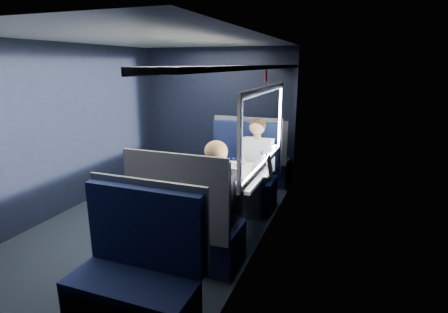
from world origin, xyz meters
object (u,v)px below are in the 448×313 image
(bottle_small, at_px, (262,162))
(woman, at_px, (218,197))
(table, at_px, (234,181))
(seat_row_back, at_px, (136,280))
(seat_bay_far, at_px, (189,228))
(laptop, at_px, (264,169))
(man, at_px, (255,162))
(seat_row_front, at_px, (258,161))
(cup, at_px, (267,164))
(seat_bay_near, at_px, (241,177))

(bottle_small, bearing_deg, woman, -101.35)
(table, distance_m, seat_row_back, 1.82)
(seat_bay_far, xyz_separation_m, woman, (0.25, 0.17, 0.31))
(seat_row_back, bearing_deg, seat_bay_far, 90.00)
(table, relative_size, woman, 0.76)
(table, height_order, laptop, laptop)
(seat_row_back, bearing_deg, man, 84.28)
(seat_bay_far, xyz_separation_m, seat_row_front, (0.00, 2.67, -0.00))
(cup, bearing_deg, seat_bay_far, -109.80)
(man, bearing_deg, seat_bay_near, 147.00)
(woman, distance_m, laptop, 0.89)
(seat_row_back, distance_m, laptop, 2.04)
(table, bearing_deg, seat_row_front, 95.80)
(seat_bay_far, relative_size, woman, 0.95)
(seat_bay_far, distance_m, man, 1.62)
(seat_row_back, xyz_separation_m, cup, (0.47, 2.24, 0.38))
(seat_bay_near, relative_size, cup, 13.43)
(laptop, height_order, bottle_small, bottle_small)
(seat_row_back, bearing_deg, laptop, 75.24)
(table, relative_size, seat_bay_near, 0.79)
(seat_row_back, height_order, cup, seat_row_back)
(woman, distance_m, bottle_small, 1.01)
(bottle_small, relative_size, cup, 2.61)
(seat_bay_near, height_order, seat_row_back, seat_bay_near)
(man, distance_m, woman, 1.41)
(seat_row_back, bearing_deg, table, 84.20)
(laptop, bearing_deg, cup, 96.92)
(table, height_order, seat_bay_far, seat_bay_far)
(seat_row_front, height_order, cup, seat_row_front)
(seat_row_front, height_order, bottle_small, seat_row_front)
(table, height_order, cup, cup)
(seat_bay_near, bearing_deg, man, -33.00)
(man, bearing_deg, seat_row_front, 102.83)
(woman, height_order, bottle_small, woman)
(table, xyz_separation_m, seat_row_front, (-0.18, 1.80, -0.25))
(seat_bay_near, height_order, cup, seat_bay_near)
(seat_bay_near, relative_size, seat_row_front, 1.09)
(seat_bay_near, bearing_deg, bottle_small, -51.95)
(woman, bearing_deg, seat_bay_far, -146.18)
(woman, bearing_deg, seat_row_front, 95.70)
(seat_bay_far, height_order, cup, seat_bay_far)
(seat_row_front, relative_size, laptop, 3.46)
(man, height_order, bottle_small, man)
(laptop, bearing_deg, seat_row_back, -104.76)
(woman, xyz_separation_m, laptop, (0.26, 0.85, 0.08))
(seat_bay_near, relative_size, laptop, 3.75)
(seat_bay_far, xyz_separation_m, laptop, (0.51, 1.01, 0.39))
(bottle_small, bearing_deg, seat_bay_near, 128.05)
(laptop, bearing_deg, bottle_small, 113.56)
(woman, xyz_separation_m, cup, (0.22, 1.15, 0.06))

